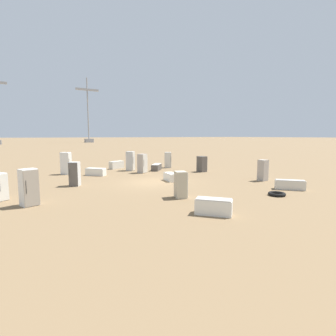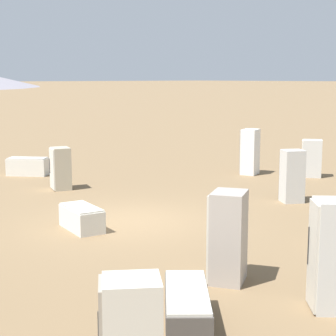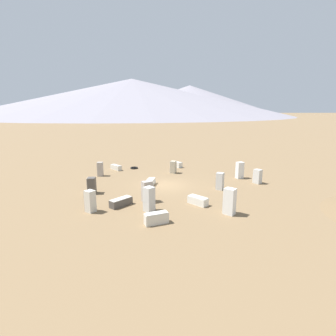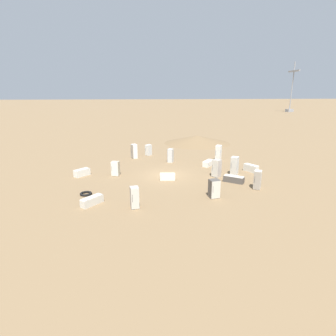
{
  "view_description": "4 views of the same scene",
  "coord_description": "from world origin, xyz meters",
  "px_view_note": "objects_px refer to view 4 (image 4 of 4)",
  "views": [
    {
      "loc": [
        -8.7,
        -16.7,
        3.37
      ],
      "look_at": [
        1.4,
        0.19,
        0.93
      ],
      "focal_mm": 28.0,
      "sensor_mm": 36.0,
      "label": 1
    },
    {
      "loc": [
        9.01,
        11.54,
        3.8
      ],
      "look_at": [
        -0.41,
        1.05,
        1.52
      ],
      "focal_mm": 60.0,
      "sensor_mm": 36.0,
      "label": 2
    },
    {
      "loc": [
        -0.28,
        25.06,
        7.41
      ],
      "look_at": [
        -0.29,
        -1.08,
        1.5
      ],
      "focal_mm": 28.0,
      "sensor_mm": 36.0,
      "label": 3
    },
    {
      "loc": [
        24.84,
        -4.68,
        7.8
      ],
      "look_at": [
        1.32,
        -0.09,
        1.12
      ],
      "focal_mm": 28.0,
      "sensor_mm": 36.0,
      "label": 4
    }
  ],
  "objects_px": {
    "discarded_fridge_13": "(216,168)",
    "discarded_fridge_1": "(82,172)",
    "discarded_fridge_2": "(208,163)",
    "scrap_tire": "(86,194)",
    "discarded_fridge_5": "(251,168)",
    "discarded_fridge_10": "(257,180)",
    "discarded_fridge_7": "(234,166)",
    "discarded_fridge_0": "(218,153)",
    "discarded_fridge_3": "(168,177)",
    "discarded_fridge_11": "(92,201)",
    "power_pylon_3": "(291,97)",
    "discarded_fridge_6": "(170,156)",
    "discarded_fridge_15": "(234,179)",
    "discarded_fridge_8": "(115,168)",
    "discarded_fridge_14": "(148,150)",
    "discarded_fridge_4": "(134,151)",
    "discarded_fridge_9": "(135,197)",
    "discarded_fridge_12": "(214,189)"
  },
  "relations": [
    {
      "from": "power_pylon_3",
      "to": "discarded_fridge_6",
      "type": "distance_m",
      "value": 113.95
    },
    {
      "from": "discarded_fridge_8",
      "to": "discarded_fridge_10",
      "type": "bearing_deg",
      "value": 171.3
    },
    {
      "from": "discarded_fridge_1",
      "to": "discarded_fridge_2",
      "type": "xyz_separation_m",
      "value": [
        -1.25,
        13.71,
        -0.04
      ]
    },
    {
      "from": "discarded_fridge_11",
      "to": "discarded_fridge_7",
      "type": "bearing_deg",
      "value": -113.32
    },
    {
      "from": "discarded_fridge_3",
      "to": "discarded_fridge_7",
      "type": "xyz_separation_m",
      "value": [
        -0.32,
        6.95,
        0.63
      ]
    },
    {
      "from": "discarded_fridge_8",
      "to": "discarded_fridge_5",
      "type": "bearing_deg",
      "value": -166.43
    },
    {
      "from": "discarded_fridge_8",
      "to": "discarded_fridge_14",
      "type": "relative_size",
      "value": 1.0
    },
    {
      "from": "power_pylon_3",
      "to": "discarded_fridge_7",
      "type": "bearing_deg",
      "value": -37.66
    },
    {
      "from": "discarded_fridge_0",
      "to": "scrap_tire",
      "type": "height_order",
      "value": "discarded_fridge_0"
    },
    {
      "from": "discarded_fridge_6",
      "to": "discarded_fridge_13",
      "type": "height_order",
      "value": "discarded_fridge_13"
    },
    {
      "from": "discarded_fridge_5",
      "to": "scrap_tire",
      "type": "relative_size",
      "value": 1.75
    },
    {
      "from": "discarded_fridge_5",
      "to": "discarded_fridge_2",
      "type": "bearing_deg",
      "value": -64.0
    },
    {
      "from": "discarded_fridge_15",
      "to": "discarded_fridge_1",
      "type": "bearing_deg",
      "value": -67.52
    },
    {
      "from": "discarded_fridge_6",
      "to": "discarded_fridge_10",
      "type": "height_order",
      "value": "discarded_fridge_10"
    },
    {
      "from": "discarded_fridge_1",
      "to": "discarded_fridge_7",
      "type": "distance_m",
      "value": 15.34
    },
    {
      "from": "discarded_fridge_0",
      "to": "discarded_fridge_2",
      "type": "height_order",
      "value": "discarded_fridge_0"
    },
    {
      "from": "discarded_fridge_10",
      "to": "discarded_fridge_14",
      "type": "distance_m",
      "value": 16.63
    },
    {
      "from": "discarded_fridge_5",
      "to": "discarded_fridge_8",
      "type": "height_order",
      "value": "discarded_fridge_8"
    },
    {
      "from": "discarded_fridge_3",
      "to": "discarded_fridge_10",
      "type": "xyz_separation_m",
      "value": [
        3.98,
        7.07,
        0.52
      ]
    },
    {
      "from": "discarded_fridge_2",
      "to": "discarded_fridge_8",
      "type": "relative_size",
      "value": 1.14
    },
    {
      "from": "discarded_fridge_13",
      "to": "discarded_fridge_1",
      "type": "bearing_deg",
      "value": 47.04
    },
    {
      "from": "discarded_fridge_10",
      "to": "discarded_fridge_15",
      "type": "height_order",
      "value": "discarded_fridge_10"
    },
    {
      "from": "discarded_fridge_2",
      "to": "discarded_fridge_7",
      "type": "distance_m",
      "value": 4.08
    },
    {
      "from": "discarded_fridge_1",
      "to": "discarded_fridge_12",
      "type": "distance_m",
      "value": 13.51
    },
    {
      "from": "power_pylon_3",
      "to": "discarded_fridge_9",
      "type": "relative_size",
      "value": 14.31
    },
    {
      "from": "discarded_fridge_4",
      "to": "discarded_fridge_15",
      "type": "height_order",
      "value": "discarded_fridge_4"
    },
    {
      "from": "discarded_fridge_7",
      "to": "discarded_fridge_15",
      "type": "height_order",
      "value": "discarded_fridge_7"
    },
    {
      "from": "discarded_fridge_1",
      "to": "discarded_fridge_15",
      "type": "bearing_deg",
      "value": 29.53
    },
    {
      "from": "discarded_fridge_15",
      "to": "discarded_fridge_3",
      "type": "bearing_deg",
      "value": -67.03
    },
    {
      "from": "discarded_fridge_6",
      "to": "discarded_fridge_15",
      "type": "relative_size",
      "value": 0.89
    },
    {
      "from": "discarded_fridge_4",
      "to": "discarded_fridge_7",
      "type": "distance_m",
      "value": 13.19
    },
    {
      "from": "discarded_fridge_5",
      "to": "discarded_fridge_9",
      "type": "relative_size",
      "value": 1.06
    },
    {
      "from": "discarded_fridge_14",
      "to": "discarded_fridge_3",
      "type": "bearing_deg",
      "value": 147.77
    },
    {
      "from": "discarded_fridge_14",
      "to": "discarded_fridge_15",
      "type": "height_order",
      "value": "discarded_fridge_14"
    },
    {
      "from": "discarded_fridge_5",
      "to": "discarded_fridge_10",
      "type": "xyz_separation_m",
      "value": [
        4.94,
        -2.07,
        0.43
      ]
    },
    {
      "from": "discarded_fridge_0",
      "to": "discarded_fridge_10",
      "type": "height_order",
      "value": "discarded_fridge_0"
    },
    {
      "from": "discarded_fridge_1",
      "to": "power_pylon_3",
      "type": "bearing_deg",
      "value": 94.45
    },
    {
      "from": "discarded_fridge_8",
      "to": "discarded_fridge_9",
      "type": "relative_size",
      "value": 0.91
    },
    {
      "from": "discarded_fridge_2",
      "to": "scrap_tire",
      "type": "relative_size",
      "value": 1.72
    },
    {
      "from": "discarded_fridge_8",
      "to": "scrap_tire",
      "type": "distance_m",
      "value": 5.52
    },
    {
      "from": "discarded_fridge_7",
      "to": "discarded_fridge_10",
      "type": "relative_size",
      "value": 1.14
    },
    {
      "from": "discarded_fridge_7",
      "to": "discarded_fridge_5",
      "type": "bearing_deg",
      "value": -120.12
    },
    {
      "from": "discarded_fridge_3",
      "to": "discarded_fridge_14",
      "type": "height_order",
      "value": "discarded_fridge_14"
    },
    {
      "from": "discarded_fridge_10",
      "to": "discarded_fridge_11",
      "type": "xyz_separation_m",
      "value": [
        0.77,
        -13.66,
        -0.51
      ]
    },
    {
      "from": "discarded_fridge_2",
      "to": "discarded_fridge_7",
      "type": "relative_size",
      "value": 0.89
    },
    {
      "from": "discarded_fridge_2",
      "to": "discarded_fridge_3",
      "type": "relative_size",
      "value": 1.09
    },
    {
      "from": "discarded_fridge_4",
      "to": "discarded_fridge_13",
      "type": "bearing_deg",
      "value": -162.71
    },
    {
      "from": "discarded_fridge_10",
      "to": "discarded_fridge_15",
      "type": "bearing_deg",
      "value": -23.82
    },
    {
      "from": "discarded_fridge_11",
      "to": "discarded_fridge_13",
      "type": "relative_size",
      "value": 0.95
    },
    {
      "from": "power_pylon_3",
      "to": "discarded_fridge_5",
      "type": "distance_m",
      "value": 113.57
    }
  ]
}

